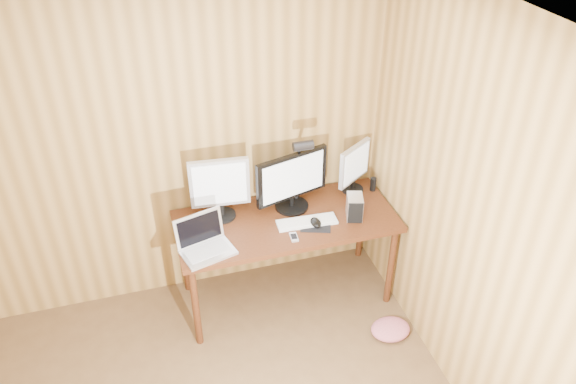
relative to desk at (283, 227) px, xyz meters
name	(u,v)px	position (x,y,z in m)	size (l,w,h in m)	color
desk	(283,227)	(0.00, 0.00, 0.00)	(1.60, 0.70, 0.75)	#44200E
monitor_center	(292,181)	(0.08, 0.06, 0.36)	(0.57, 0.25, 0.45)	black
monitor_left	(220,187)	(-0.44, 0.09, 0.38)	(0.43, 0.20, 0.48)	black
monitor_right	(354,167)	(0.61, 0.14, 0.34)	(0.31, 0.22, 0.40)	black
laptop	(204,242)	(-0.62, -0.24, 0.18)	(0.40, 0.34, 0.24)	silver
keyboard	(307,222)	(0.13, -0.16, 0.13)	(0.44, 0.15, 0.02)	white
mousepad	(316,225)	(0.18, -0.20, 0.12)	(0.21, 0.18, 0.00)	black
mouse	(316,223)	(0.18, -0.20, 0.15)	(0.07, 0.11, 0.04)	black
hard_drive	(355,207)	(0.48, -0.19, 0.21)	(0.15, 0.18, 0.18)	silver
phone	(294,237)	(-0.01, -0.30, 0.13)	(0.06, 0.10, 0.01)	silver
speaker	(373,184)	(0.76, 0.10, 0.18)	(0.05, 0.05, 0.11)	black
desk_lamp	(300,162)	(0.15, 0.06, 0.50)	(0.14, 0.20, 0.62)	black
fabric_pile	(390,329)	(0.62, -0.69, -0.58)	(0.29, 0.24, 0.09)	#BC5B68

